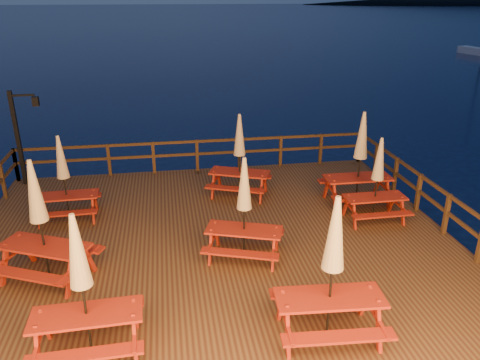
{
  "coord_description": "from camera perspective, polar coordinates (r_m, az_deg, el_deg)",
  "views": [
    {
      "loc": [
        -0.96,
        -10.29,
        6.15
      ],
      "look_at": [
        0.8,
        0.6,
        1.69
      ],
      "focal_mm": 35.0,
      "sensor_mm": 36.0,
      "label": 1
    }
  ],
  "objects": [
    {
      "name": "picnic_table_5",
      "position": [
        13.61,
        14.43,
        2.72
      ],
      "size": [
        1.91,
        1.58,
        2.72
      ],
      "rotation": [
        0.0,
        0.0,
        -0.01
      ],
      "color": "maroon",
      "rests_on": "deck"
    },
    {
      "name": "ground",
      "position": [
        12.02,
        -3.34,
        -8.77
      ],
      "size": [
        500.0,
        500.0,
        0.0
      ],
      "primitive_type": "plane",
      "color": "#051032",
      "rests_on": "ground"
    },
    {
      "name": "deck_piles",
      "position": [
        12.18,
        -3.31,
        -9.98
      ],
      "size": [
        11.44,
        9.44,
        1.4
      ],
      "color": "#3C2613",
      "rests_on": "ground"
    },
    {
      "name": "deck",
      "position": [
        11.92,
        -3.36,
        -7.95
      ],
      "size": [
        12.0,
        10.0,
        0.4
      ],
      "primitive_type": "cube",
      "color": "#452416",
      "rests_on": "ground"
    },
    {
      "name": "railing",
      "position": [
        13.09,
        -4.28,
        -0.42
      ],
      "size": [
        11.8,
        9.75,
        1.1
      ],
      "color": "#3C2613",
      "rests_on": "deck"
    },
    {
      "name": "picnic_table_0",
      "position": [
        8.14,
        -18.71,
        -11.94
      ],
      "size": [
        1.87,
        1.56,
        2.62
      ],
      "rotation": [
        0.0,
        0.0,
        0.03
      ],
      "color": "maroon",
      "rests_on": "deck"
    },
    {
      "name": "picnic_table_4",
      "position": [
        12.73,
        16.4,
        0.16
      ],
      "size": [
        1.62,
        1.34,
        2.31
      ],
      "rotation": [
        0.0,
        0.0,
        0.0
      ],
      "color": "maroon",
      "rests_on": "deck"
    },
    {
      "name": "picnic_table_6",
      "position": [
        13.13,
        -20.71,
        0.36
      ],
      "size": [
        1.67,
        1.38,
        2.35
      ],
      "rotation": [
        0.0,
        0.0,
        0.02
      ],
      "color": "maroon",
      "rests_on": "deck"
    },
    {
      "name": "picnic_table_3",
      "position": [
        10.43,
        0.51,
        -3.37
      ],
      "size": [
        2.09,
        1.9,
        2.46
      ],
      "rotation": [
        0.0,
        0.0,
        -0.34
      ],
      "color": "maroon",
      "rests_on": "deck"
    },
    {
      "name": "picnic_table_7",
      "position": [
        13.75,
        -0.07,
        3.16
      ],
      "size": [
        2.17,
        2.0,
        2.51
      ],
      "rotation": [
        0.0,
        0.0,
        -0.39
      ],
      "color": "maroon",
      "rests_on": "deck"
    },
    {
      "name": "lamp_post",
      "position": [
        15.98,
        -25.07,
        5.61
      ],
      "size": [
        0.85,
        0.18,
        3.0
      ],
      "color": "black",
      "rests_on": "deck"
    },
    {
      "name": "picnic_table_2",
      "position": [
        8.19,
        11.19,
        -10.38
      ],
      "size": [
        2.01,
        1.69,
        2.72
      ],
      "rotation": [
        0.0,
        0.0,
        -0.07
      ],
      "color": "maroon",
      "rests_on": "deck"
    },
    {
      "name": "picnic_table_1",
      "position": [
        10.45,
        -23.24,
        -4.46
      ],
      "size": [
        2.37,
        2.21,
        2.71
      ],
      "rotation": [
        0.0,
        0.0,
        -0.43
      ],
      "color": "maroon",
      "rests_on": "deck"
    }
  ]
}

